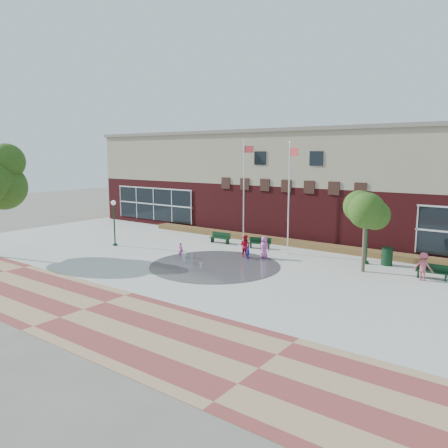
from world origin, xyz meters
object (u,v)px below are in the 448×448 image
Objects in this scene: flagpole_right at (289,192)px; child_splash at (181,250)px; bench_left at (220,240)px; trash_can at (387,256)px; flagpole_left at (244,186)px.

flagpole_right reaches higher than child_splash.
bench_left is 5.55m from child_splash.
flagpole_right is at bearing -132.16° from child_splash.
flagpole_right is 4.53× the size of bench_left.
flagpole_right is at bearing -5.18° from bench_left.
bench_left is at bearing -176.94° from trash_can.
bench_left is at bearing -78.22° from child_splash.
bench_left is at bearing -158.89° from flagpole_right.
trash_can is at bearing 0.21° from bench_left.
bench_left is at bearing -130.98° from flagpole_left.
bench_left is (-1.28, -1.55, -4.29)m from flagpole_left.
flagpole_left reaches higher than trash_can.
flagpole_right is at bearing -171.91° from trash_can.
flagpole_left is at bearing 47.62° from bench_left.
child_splash is (-0.58, -7.05, -4.05)m from flagpole_left.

